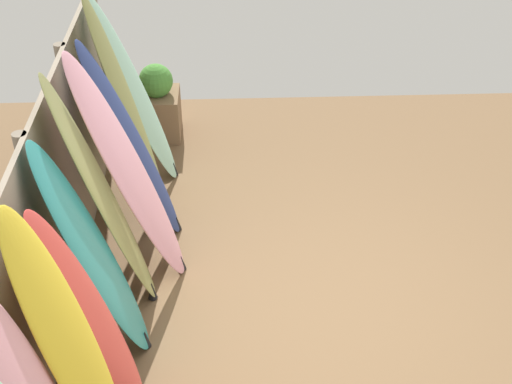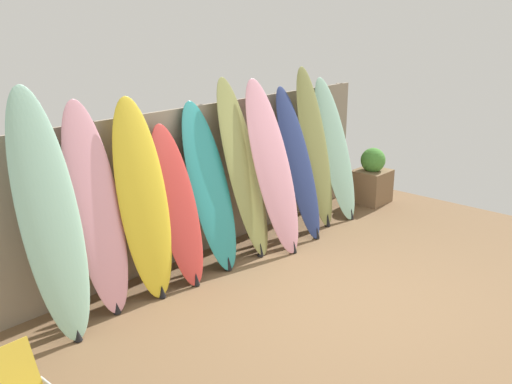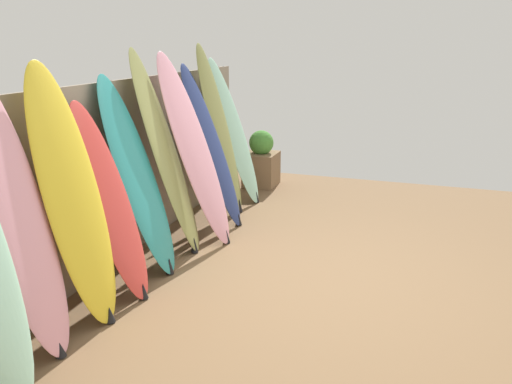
# 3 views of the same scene
# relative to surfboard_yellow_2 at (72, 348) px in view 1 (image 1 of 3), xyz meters

# --- Properties ---
(ground) EXTENTS (7.68, 7.68, 0.00)m
(ground) POSITION_rel_surfboard_yellow_2_xyz_m (1.16, -1.61, -1.02)
(ground) COLOR brown
(fence_back) EXTENTS (6.08, 0.11, 1.80)m
(fence_back) POSITION_rel_surfboard_yellow_2_xyz_m (1.16, 0.39, -0.12)
(fence_back) COLOR gray
(fence_back) RESTS_ON ground
(surfboard_yellow_2) EXTENTS (0.60, 0.57, 2.05)m
(surfboard_yellow_2) POSITION_rel_surfboard_yellow_2_xyz_m (0.00, 0.00, 0.00)
(surfboard_yellow_2) COLOR yellow
(surfboard_yellow_2) RESTS_ON ground
(surfboard_red_3) EXTENTS (0.51, 0.62, 1.71)m
(surfboard_red_3) POSITION_rel_surfboard_yellow_2_xyz_m (0.42, -0.03, -0.17)
(surfboard_red_3) COLOR #D13D38
(surfboard_red_3) RESTS_ON ground
(surfboard_teal_4) EXTENTS (0.56, 0.66, 1.89)m
(surfboard_teal_4) POSITION_rel_surfboard_yellow_2_xyz_m (0.93, 0.01, -0.08)
(surfboard_teal_4) COLOR teal
(surfboard_teal_4) RESTS_ON ground
(surfboard_olive_5) EXTENTS (0.66, 0.73, 2.12)m
(surfboard_olive_5) POSITION_rel_surfboard_yellow_2_xyz_m (1.46, -0.01, 0.03)
(surfboard_olive_5) COLOR olive
(surfboard_olive_5) RESTS_ON ground
(surfboard_pink_6) EXTENTS (0.64, 0.90, 2.08)m
(surfboard_pink_6) POSITION_rel_surfboard_yellow_2_xyz_m (1.82, -0.15, 0.01)
(surfboard_pink_6) COLOR pink
(surfboard_pink_6) RESTS_ON ground
(surfboard_navy_7) EXTENTS (0.51, 0.83, 1.93)m
(surfboard_navy_7) POSITION_rel_surfboard_yellow_2_xyz_m (2.39, -0.11, -0.06)
(surfboard_navy_7) COLOR navy
(surfboard_navy_7) RESTS_ON ground
(surfboard_olive_8) EXTENTS (0.53, 0.60, 2.15)m
(surfboard_olive_8) POSITION_rel_surfboard_yellow_2_xyz_m (2.85, -0.03, 0.05)
(surfboard_olive_8) COLOR olive
(surfboard_olive_8) RESTS_ON ground
(surfboard_seafoam_9) EXTENTS (0.60, 0.82, 1.96)m
(surfboard_seafoam_9) POSITION_rel_surfboard_yellow_2_xyz_m (3.31, -0.05, -0.04)
(surfboard_seafoam_9) COLOR #9ED6BC
(surfboard_seafoam_9) RESTS_ON ground
(planter_box) EXTENTS (0.52, 0.48, 0.86)m
(planter_box) POSITION_rel_surfboard_yellow_2_xyz_m (4.18, -0.16, -0.64)
(planter_box) COLOR #846647
(planter_box) RESTS_ON ground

